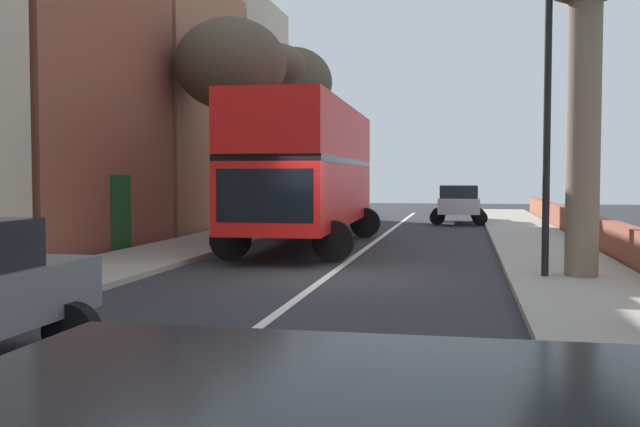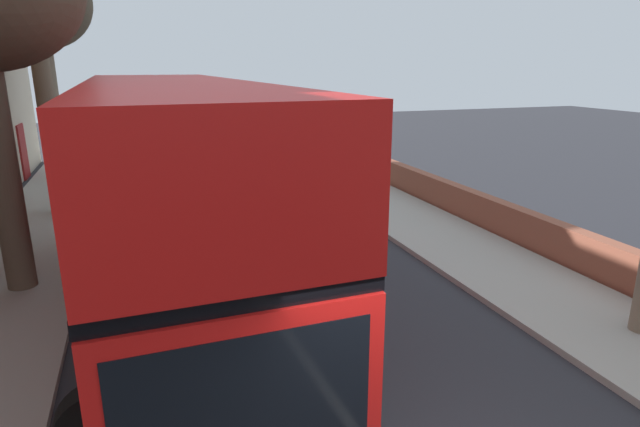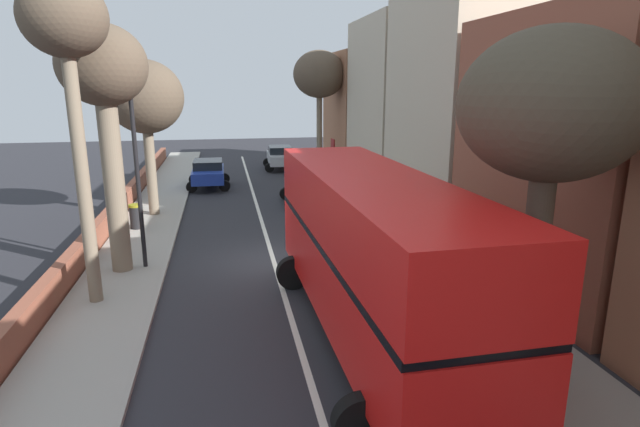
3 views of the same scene
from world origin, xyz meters
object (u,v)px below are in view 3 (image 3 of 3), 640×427
(street_tree_right_3, at_px, (145,99))
(street_tree_right_5, at_px, (65,33))
(parked_car_silver_left_1, at_px, (280,156))
(parked_car_blue_right_5, at_px, (208,172))
(double_decker_bus, at_px, (371,248))
(street_tree_left_0, at_px, (319,75))
(lamppost_right, at_px, (136,157))
(parked_car_grey_left_0, at_px, (305,186))
(litter_bin_right, at_px, (136,216))
(street_tree_right_1, at_px, (104,80))
(street_tree_left_6, at_px, (551,111))

(street_tree_right_3, distance_m, street_tree_right_5, 10.11)
(parked_car_silver_left_1, xyz_separation_m, parked_car_blue_right_5, (5.00, 6.04, -0.01))
(double_decker_bus, relative_size, street_tree_right_5, 1.24)
(street_tree_left_0, relative_size, street_tree_right_5, 0.96)
(street_tree_right_3, bearing_deg, parked_car_silver_left_1, -120.36)
(parked_car_blue_right_5, height_order, lamppost_right, lamppost_right)
(parked_car_grey_left_0, distance_m, parked_car_silver_left_1, 11.31)
(parked_car_silver_left_1, bearing_deg, parked_car_blue_right_5, 50.38)
(parked_car_grey_left_0, bearing_deg, litter_bin_right, 25.23)
(parked_car_grey_left_0, xyz_separation_m, lamppost_right, (6.80, 8.59, 2.88))
(litter_bin_right, bearing_deg, parked_car_silver_left_1, -117.51)
(street_tree_left_0, bearing_deg, lamppost_right, 62.79)
(street_tree_left_0, height_order, lamppost_right, street_tree_left_0)
(parked_car_grey_left_0, xyz_separation_m, parked_car_silver_left_1, (-0.00, -11.31, 0.02))
(lamppost_right, bearing_deg, parked_car_silver_left_1, -108.87)
(litter_bin_right, bearing_deg, lamppost_right, 101.51)
(double_decker_bus, relative_size, parked_car_silver_left_1, 2.62)
(street_tree_right_1, relative_size, street_tree_left_6, 1.10)
(parked_car_blue_right_5, distance_m, street_tree_left_6, 23.41)
(litter_bin_right, bearing_deg, parked_car_grey_left_0, -154.77)
(parked_car_grey_left_0, height_order, street_tree_right_5, street_tree_right_5)
(parked_car_blue_right_5, height_order, street_tree_right_3, street_tree_right_3)
(street_tree_right_1, bearing_deg, parked_car_silver_left_1, -110.50)
(street_tree_right_1, xyz_separation_m, street_tree_right_3, (-0.12, -7.46, -0.74))
(street_tree_right_5, distance_m, lamppost_right, 4.45)
(double_decker_bus, relative_size, litter_bin_right, 10.22)
(double_decker_bus, relative_size, lamppost_right, 1.68)
(street_tree_right_3, relative_size, litter_bin_right, 6.76)
(street_tree_left_6, bearing_deg, double_decker_bus, -33.03)
(lamppost_right, height_order, litter_bin_right, lamppost_right)
(parked_car_grey_left_0, bearing_deg, double_decker_bus, 86.87)
(parked_car_blue_right_5, bearing_deg, lamppost_right, 82.60)
(street_tree_left_6, bearing_deg, parked_car_silver_left_1, -85.63)
(parked_car_grey_left_0, relative_size, street_tree_right_1, 0.51)
(double_decker_bus, distance_m, street_tree_right_5, 9.20)
(parked_car_grey_left_0, distance_m, street_tree_right_1, 12.65)
(parked_car_silver_left_1, distance_m, street_tree_right_1, 22.03)
(parked_car_grey_left_0, bearing_deg, street_tree_right_5, 55.25)
(street_tree_right_1, bearing_deg, street_tree_left_6, 140.95)
(double_decker_bus, distance_m, parked_car_blue_right_5, 20.40)
(parked_car_blue_right_5, xyz_separation_m, street_tree_left_6, (-7.13, 21.82, 4.60))
(parked_car_silver_left_1, xyz_separation_m, lamppost_right, (6.80, 19.89, 2.86))
(parked_car_grey_left_0, height_order, parked_car_blue_right_5, parked_car_blue_right_5)
(street_tree_left_6, relative_size, litter_bin_right, 6.77)
(double_decker_bus, bearing_deg, parked_car_grey_left_0, -93.13)
(street_tree_left_6, xyz_separation_m, lamppost_right, (8.93, -7.96, -1.73))
(street_tree_right_1, height_order, street_tree_right_3, street_tree_right_1)
(parked_car_silver_left_1, relative_size, street_tree_left_0, 0.49)
(street_tree_right_1, relative_size, street_tree_right_5, 0.90)
(lamppost_right, bearing_deg, double_decker_bus, 134.72)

